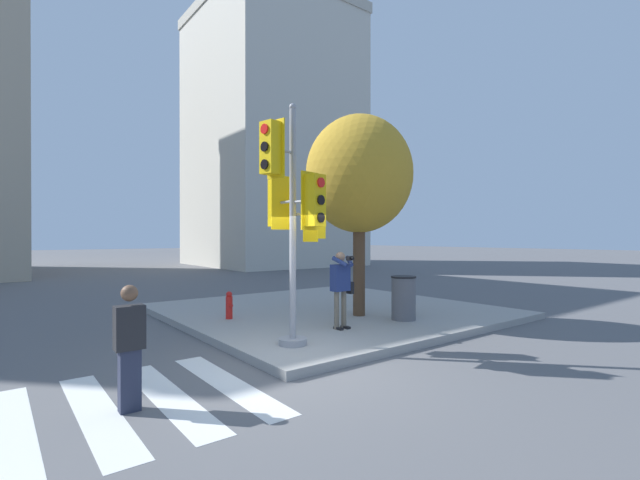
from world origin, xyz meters
name	(u,v)px	position (x,y,z in m)	size (l,w,h in m)	color
ground_plane	(295,368)	(0.00, 0.00, 0.00)	(160.00, 160.00, 0.00)	#5B5B5E
sidewalk_corner	(329,311)	(3.50, 3.50, 0.08)	(8.00, 8.00, 0.16)	#9E9B96
traffic_signal_pole	(294,208)	(0.47, 0.72, 2.64)	(1.41, 1.41, 4.39)	#939399
person_photographer	(341,283)	(2.04, 1.26, 1.14)	(0.58, 0.54, 1.64)	black
pedestrian_distant	(130,345)	(-2.57, -0.21, 0.81)	(0.34, 0.20, 1.53)	#282D42
street_tree	(359,175)	(3.40, 2.16, 3.68)	(2.67, 2.67, 5.01)	brown
fire_hydrant	(229,305)	(0.61, 3.72, 0.49)	(0.16, 0.22, 0.66)	red
trash_bin	(404,298)	(3.85, 1.10, 0.68)	(0.60, 0.60, 1.04)	#5B5B60
building_right	(271,138)	(13.61, 23.35, 9.96)	(10.75, 11.64, 19.89)	beige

